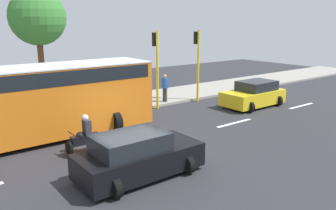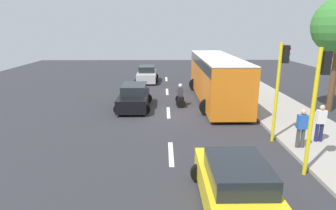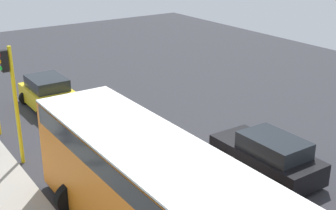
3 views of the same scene
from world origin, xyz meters
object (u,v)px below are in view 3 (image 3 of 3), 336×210
(motorcycle, at_px, (210,189))
(city_bus, at_px, (164,201))
(car_black, at_px, (267,156))
(traffic_light_midblock, at_px, (11,90))
(car_yellow_cab, at_px, (50,94))

(motorcycle, bearing_deg, city_bus, 27.23)
(car_black, relative_size, motorcycle, 2.71)
(city_bus, relative_size, traffic_light_midblock, 2.44)
(city_bus, bearing_deg, motorcycle, -152.77)
(car_black, distance_m, motorcycle, 3.08)
(car_black, bearing_deg, motorcycle, 8.96)
(motorcycle, relative_size, traffic_light_midblock, 0.34)
(car_yellow_cab, relative_size, city_bus, 0.36)
(motorcycle, bearing_deg, car_yellow_cab, -85.20)
(city_bus, height_order, motorcycle, city_bus)
(motorcycle, bearing_deg, car_black, -171.04)
(car_black, distance_m, city_bus, 6.07)
(car_yellow_cab, xyz_separation_m, traffic_light_midblock, (3.08, 4.97, 2.22))
(car_yellow_cab, height_order, motorcycle, motorcycle)
(car_yellow_cab, height_order, traffic_light_midblock, traffic_light_midblock)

